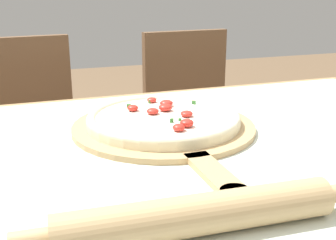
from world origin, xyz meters
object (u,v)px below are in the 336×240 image
object	(u,v)px
pizza	(164,118)
chair_right	(194,121)
pizza_peel	(166,129)
chair_left	(29,140)
rolling_pin	(198,215)

from	to	relation	value
pizza	chair_right	bearing A→B (deg)	62.39
pizza_peel	chair_left	bearing A→B (deg)	110.83
pizza	chair_left	xyz separation A→B (m)	(-0.29, 0.74, -0.27)
pizza	chair_right	distance (m)	0.87
pizza_peel	pizza	distance (m)	0.02
pizza_peel	chair_right	xyz separation A→B (m)	(0.39, 0.75, -0.25)
chair_right	rolling_pin	bearing A→B (deg)	-116.56
pizza	chair_left	size ratio (longest dim) A/B	0.38
chair_left	pizza	bearing A→B (deg)	-74.99
pizza_peel	chair_left	xyz separation A→B (m)	(-0.29, 0.75, -0.25)
pizza_peel	pizza	size ratio (longest dim) A/B	1.67
pizza_peel	rolling_pin	xyz separation A→B (m)	(-0.09, -0.39, 0.02)
pizza_peel	chair_left	world-z (taller)	chair_left
chair_left	chair_right	bearing A→B (deg)	-6.21
pizza	rolling_pin	distance (m)	0.42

